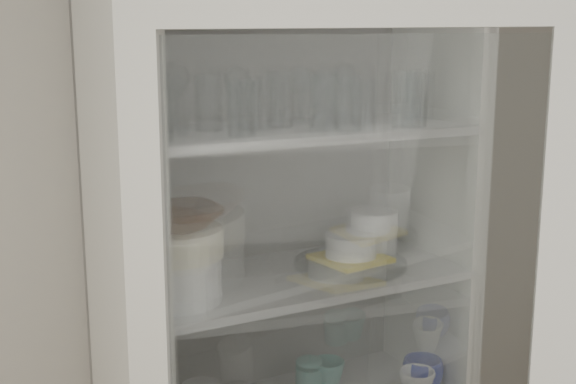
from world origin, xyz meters
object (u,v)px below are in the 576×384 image
plate_stack_back (151,269)px  grey_bowl_stack (374,234)px  goblet_2 (301,92)px  white_ramekin (351,245)px  glass_platter (350,263)px  pantry_cabinet (278,373)px  mug_blue (423,374)px  mug_teal (328,375)px  goblet_3 (344,89)px  cream_bowl (176,242)px  goblet_0 (176,93)px  terracotta_bowl (176,217)px  goblet_1 (239,93)px  teal_jar (309,377)px  plate_stack_front (178,279)px  yellow_trivet (351,258)px

plate_stack_back → grey_bowl_stack: 0.65m
goblet_2 → white_ramekin: (0.09, -0.12, -0.42)m
plate_stack_back → glass_platter: size_ratio=0.71×
pantry_cabinet → white_ramekin: (0.18, -0.09, 0.38)m
mug_blue → mug_teal: size_ratio=1.20×
white_ramekin → mug_blue: 0.48m
goblet_3 → glass_platter: bearing=-113.4°
cream_bowl → plate_stack_back: bearing=91.8°
goblet_0 → terracotta_bowl: 0.33m
goblet_3 → cream_bowl: bearing=-162.9°
cream_bowl → grey_bowl_stack: size_ratio=1.61×
pantry_cabinet → glass_platter: 0.39m
pantry_cabinet → goblet_0: size_ratio=11.38×
glass_platter → white_ramekin: 0.05m
goblet_2 → glass_platter: (0.09, -0.12, -0.48)m
pantry_cabinet → cream_bowl: bearing=-159.0°
goblet_1 → teal_jar: (0.20, -0.04, -0.84)m
goblet_2 → grey_bowl_stack: size_ratio=1.20×
plate_stack_front → cream_bowl: bearing=0.0°
pantry_cabinet → terracotta_bowl: size_ratio=9.65×
mug_blue → teal_jar: (-0.31, 0.14, 0.00)m
terracotta_bowl → cream_bowl: bearing=0.0°
pantry_cabinet → teal_jar: bearing=-5.8°
mug_blue → white_ramekin: bearing=145.1°
goblet_3 → plate_stack_front: 0.75m
pantry_cabinet → yellow_trivet: pantry_cabinet is taller
yellow_trivet → plate_stack_front: bearing=-175.8°
teal_jar → white_ramekin: bearing=-44.1°
goblet_2 → cream_bowl: 0.57m
yellow_trivet → grey_bowl_stack: grey_bowl_stack is taller
cream_bowl → pantry_cabinet: bearing=21.0°
white_ramekin → yellow_trivet: bearing=0.0°
goblet_0 → goblet_3: (0.52, 0.02, -0.01)m
goblet_1 → grey_bowl_stack: goblet_1 is taller
terracotta_bowl → teal_jar: 0.72m
goblet_0 → white_ramekin: bearing=-15.2°
terracotta_bowl → mug_blue: size_ratio=1.80×
plate_stack_front → glass_platter: (0.52, 0.04, -0.05)m
goblet_3 → white_ramekin: bearing=-113.4°
goblet_2 → plate_stack_back: (-0.43, 0.03, -0.46)m
plate_stack_front → yellow_trivet: size_ratio=1.19×
goblet_1 → white_ramekin: size_ratio=1.20×
goblet_0 → plate_stack_back: goblet_0 is taller
goblet_1 → mug_blue: 1.00m
glass_platter → grey_bowl_stack: 0.13m
cream_bowl → terracotta_bowl: (0.00, 0.00, 0.06)m
grey_bowl_stack → goblet_3: bearing=116.4°
cream_bowl → yellow_trivet: 0.54m
plate_stack_front → cream_bowl: 0.09m
pantry_cabinet → mug_teal: bearing=-7.7°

